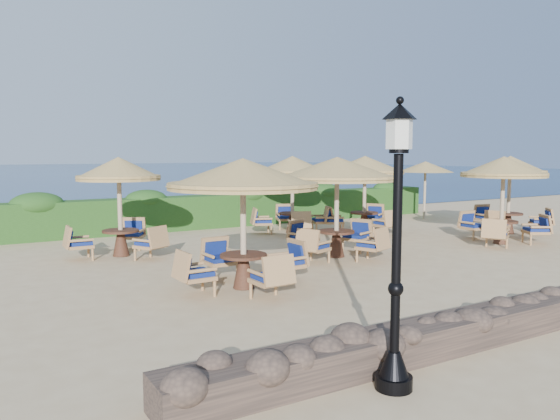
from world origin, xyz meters
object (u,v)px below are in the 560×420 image
Objects in this scene: cafe_set_3 at (119,191)px; cafe_set_4 at (292,183)px; lamp_post at (396,259)px; cafe_set_0 at (243,196)px; cafe_set_1 at (337,185)px; cafe_set_6 at (510,181)px; extra_parasol at (425,167)px; cafe_set_2 at (503,183)px; cafe_set_5 at (365,178)px.

cafe_set_3 is 6.32m from cafe_set_4.
lamp_post is 10.00m from cafe_set_3.
cafe_set_0 is 1.07× the size of cafe_set_4.
cafe_set_1 is 1.15× the size of cafe_set_3.
cafe_set_1 is at bearing -31.76° from cafe_set_3.
cafe_set_0 is 0.97× the size of cafe_set_1.
cafe_set_3 is 1.02× the size of cafe_set_6.
cafe_set_6 reaches higher than extra_parasol.
cafe_set_3 is at bearing 93.56° from lamp_post.
cafe_set_1 is 1.11× the size of cafe_set_4.
cafe_set_0 is 9.28m from cafe_set_2.
cafe_set_0 is at bearing -154.08° from cafe_set_1.
cafe_set_0 is 11.49m from cafe_set_6.
cafe_set_2 is 1.00× the size of cafe_set_3.
cafe_set_4 is at bearing 73.34° from cafe_set_1.
cafe_set_6 is at bearing -98.55° from extra_parasol.
cafe_set_0 is 8.73m from cafe_set_5.
cafe_set_3 is at bearing 159.73° from cafe_set_2.
cafe_set_4 is at bearing 63.65° from lamp_post.
extra_parasol is at bearing 31.28° from cafe_set_1.
cafe_set_0 is at bearing 82.99° from lamp_post.
cafe_set_2 is 6.69m from cafe_set_4.
lamp_post reaches higher than cafe_set_2.
cafe_set_3 is 1.00× the size of cafe_set_5.
cafe_set_0 and cafe_set_2 have the same top height.
cafe_set_2 is at bearing -147.56° from cafe_set_6.
extra_parasol is 0.87× the size of cafe_set_5.
extra_parasol is 5.14m from cafe_set_5.
cafe_set_4 and cafe_set_6 have the same top height.
cafe_set_0 is at bearing -168.79° from cafe_set_6.
cafe_set_0 is 1.11× the size of cafe_set_5.
cafe_set_3 is at bearing 148.24° from cafe_set_1.
cafe_set_4 is at bearing 153.76° from cafe_set_5.
lamp_post is at bearing -121.65° from cafe_set_1.
cafe_set_4 is at bearing 11.49° from cafe_set_3.
cafe_set_5 is (7.19, 4.95, 0.00)m from cafe_set_0.
extra_parasol is 0.78× the size of cafe_set_0.
cafe_set_4 reaches higher than extra_parasol.
cafe_set_5 reaches higher than extra_parasol.
cafe_set_1 and cafe_set_5 have the same top height.
cafe_set_5 is (7.82, 10.13, 0.34)m from lamp_post.
cafe_set_3 is 8.45m from cafe_set_5.
cafe_set_4 is at bearing 129.95° from cafe_set_2.
cafe_set_1 is 4.76m from cafe_set_5.
cafe_set_5 is at bearing 0.99° from cafe_set_3.
cafe_set_0 is at bearing -129.11° from cafe_set_4.
cafe_set_2 is 4.51m from cafe_set_5.
cafe_set_6 is at bearing 31.89° from lamp_post.
extra_parasol is at bearing 6.17° from cafe_set_4.
cafe_set_0 is 1.11× the size of cafe_set_3.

